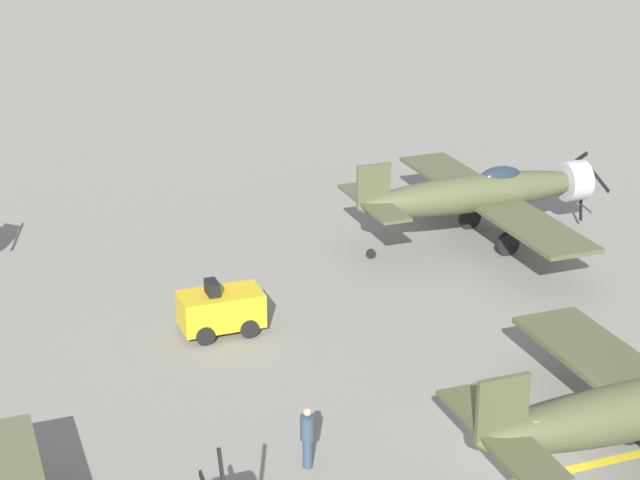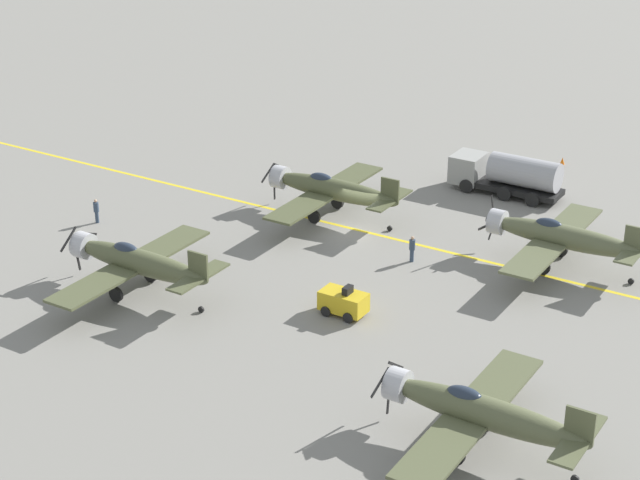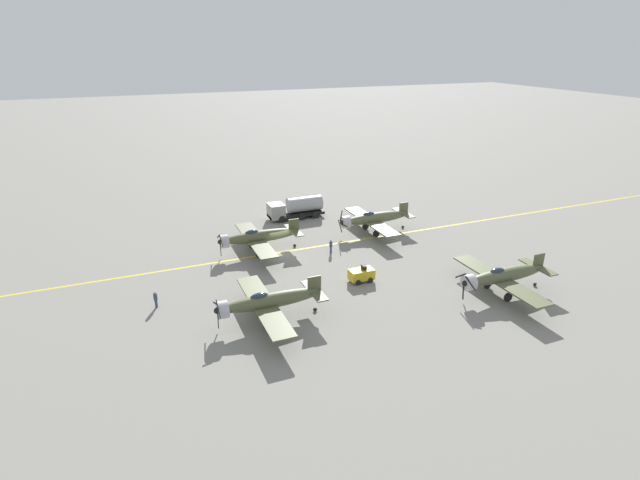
% 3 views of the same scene
% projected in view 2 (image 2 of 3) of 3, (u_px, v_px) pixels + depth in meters
% --- Properties ---
extents(ground_plane, '(400.00, 400.00, 0.00)m').
position_uv_depth(ground_plane, '(356.00, 229.00, 70.22)').
color(ground_plane, gray).
extents(taxiway_stripe, '(0.30, 160.00, 0.01)m').
position_uv_depth(taxiway_stripe, '(356.00, 229.00, 70.21)').
color(taxiway_stripe, yellow).
rests_on(taxiway_stripe, ground).
extents(airplane_mid_center, '(12.00, 9.98, 3.65)m').
position_uv_depth(airplane_mid_center, '(330.00, 189.00, 71.38)').
color(airplane_mid_center, '#4C5133').
rests_on(airplane_mid_center, ground).
extents(airplane_near_center, '(12.00, 9.98, 3.71)m').
position_uv_depth(airplane_near_center, '(560.00, 236.00, 64.25)').
color(airplane_near_center, '#585D3E').
rests_on(airplane_near_center, ground).
extents(airplane_mid_left, '(12.00, 9.98, 3.65)m').
position_uv_depth(airplane_mid_left, '(136.00, 261.00, 61.02)').
color(airplane_mid_left, '#4F5436').
rests_on(airplane_mid_left, ground).
extents(airplane_near_left, '(12.00, 9.98, 3.65)m').
position_uv_depth(airplane_near_left, '(479.00, 411.00, 46.92)').
color(airplane_near_left, '#535839').
rests_on(airplane_near_left, ground).
extents(fuel_tanker, '(2.68, 8.00, 2.98)m').
position_uv_depth(fuel_tanker, '(506.00, 174.00, 75.39)').
color(fuel_tanker, black).
rests_on(fuel_tanker, ground).
extents(tow_tractor, '(1.57, 2.60, 1.79)m').
position_uv_depth(tow_tractor, '(344.00, 302.00, 59.10)').
color(tow_tractor, gold).
rests_on(tow_tractor, ground).
extents(ground_crew_walking, '(0.37, 0.37, 1.69)m').
position_uv_depth(ground_crew_walking, '(412.00, 248.00, 65.35)').
color(ground_crew_walking, '#334256').
rests_on(ground_crew_walking, ground).
extents(ground_crew_inspecting, '(0.36, 0.36, 1.66)m').
position_uv_depth(ground_crew_inspecting, '(96.00, 210.00, 70.90)').
color(ground_crew_inspecting, '#334256').
rests_on(ground_crew_inspecting, ground).
extents(traffic_cone, '(0.36, 0.36, 0.55)m').
position_uv_depth(traffic_cone, '(562.00, 161.00, 81.50)').
color(traffic_cone, orange).
rests_on(traffic_cone, ground).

